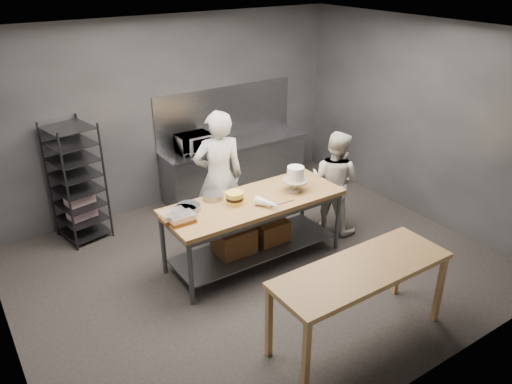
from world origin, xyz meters
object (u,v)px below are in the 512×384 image
Objects in this scene: speed_rack at (77,183)px; frosted_cake_stand at (295,176)px; chef_right at (335,182)px; microwave at (194,143)px; near_counter at (362,275)px; layer_cake at (235,198)px; work_table at (252,223)px; chef_behind at (219,178)px.

frosted_cake_stand is (2.35, -2.01, 0.28)m from speed_rack.
microwave is (-1.30, 1.94, 0.28)m from chef_right.
chef_right reaches higher than frosted_cake_stand.
near_counter is 1.96m from layer_cake.
layer_cake is (-1.73, -0.04, 0.23)m from chef_right.
layer_cake is (-0.88, 0.11, -0.13)m from frosted_cake_stand.
work_table is 2.06m from microwave.
near_counter is at bearing -86.65° from work_table.
speed_rack is 0.90× the size of chef_behind.
frosted_cake_stand is at bearing 77.92° from chef_right.
layer_cake is (-0.24, 0.03, 0.43)m from work_table.
layer_cake is at bearing -102.39° from microwave.
work_table is at bearing 172.04° from frosted_cake_stand.
frosted_cake_stand reaches higher than layer_cake.
speed_rack is 5.12× the size of frosted_cake_stand.
layer_cake is (-0.18, -0.73, 0.03)m from chef_behind.
microwave is (0.08, 3.89, 0.24)m from near_counter.
work_table is 4.43× the size of microwave.
chef_behind reaches higher than work_table.
frosted_cake_stand reaches higher than near_counter.
near_counter is 1.03× the size of chef_behind.
near_counter is (0.11, -1.89, 0.24)m from work_table.
layer_cake is (-0.43, -1.97, -0.05)m from microwave.
near_counter is at bearing 122.80° from chef_right.
frosted_cake_stand is at bearing 73.89° from near_counter.
microwave reaches higher than layer_cake.
chef_right is 4.53× the size of frosted_cake_stand.
speed_rack is at bearing -19.59° from chef_behind.
microwave is 2.02m from layer_cake.
near_counter is at bearing 109.38° from chef_behind.
speed_rack is 2.40m from layer_cake.
chef_right is (3.20, -1.86, -0.08)m from speed_rack.
chef_right is at bearing -56.10° from microwave.
near_counter is 1.90m from frosted_cake_stand.
chef_behind is 3.57× the size of microwave.
near_counter is 8.91× the size of layer_cake.
speed_rack is at bearing 127.85° from layer_cake.
chef_behind is 8.63× the size of layer_cake.
speed_rack is at bearing 131.80° from work_table.
chef_behind is at bearing -101.44° from microwave.
frosted_cake_stand is (0.44, -2.09, 0.08)m from microwave.
microwave is (0.19, 2.00, 0.48)m from work_table.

